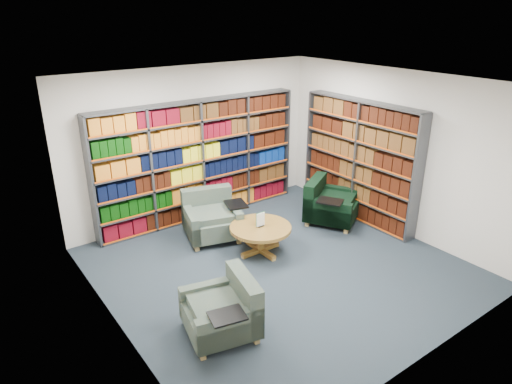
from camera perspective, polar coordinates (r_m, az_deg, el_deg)
room_shell at (r=6.52m, az=3.11°, el=1.25°), size 5.02×5.02×2.82m
bookshelf_back at (r=8.46m, az=-7.00°, el=3.89°), size 4.00×0.28×2.20m
bookshelf_right at (r=8.58m, az=12.75°, el=3.77°), size 0.28×2.50×2.20m
chair_teal_left at (r=7.95m, az=-5.67°, el=-3.30°), size 1.15×1.09×0.80m
chair_green_right at (r=8.54m, az=8.96°, el=-1.61°), size 1.20×1.20×0.80m
chair_teal_front at (r=5.72m, az=-3.72°, el=-14.67°), size 0.97×1.05×0.74m
coffee_table at (r=7.35m, az=0.57°, el=-4.98°), size 0.99×0.99×0.70m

